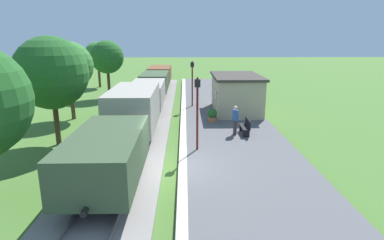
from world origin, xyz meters
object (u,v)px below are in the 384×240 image
at_px(tree_trackside_mid, 51,73).
at_px(lamp_post_far, 192,75).
at_px(tree_trackside_far, 69,66).
at_px(potted_planter, 212,115).
at_px(station_hut, 236,93).
at_px(tree_field_distant, 98,55).
at_px(freight_train, 147,95).
at_px(person_waiting, 235,119).
at_px(lamp_post_near, 197,100).
at_px(tree_field_left, 107,57).
at_px(bench_near_hut, 246,126).

bearing_deg(tree_trackside_mid, lamp_post_far, 48.97).
xyz_separation_m(tree_trackside_mid, tree_trackside_far, (-1.07, 5.67, -0.12)).
bearing_deg(potted_planter, station_hut, 57.07).
height_order(station_hut, tree_field_distant, tree_field_distant).
relative_size(freight_train, station_hut, 5.62).
xyz_separation_m(person_waiting, lamp_post_far, (-2.31, 7.95, 1.62)).
relative_size(potted_planter, lamp_post_near, 0.25).
relative_size(freight_train, tree_trackside_far, 5.91).
relative_size(person_waiting, tree_field_left, 0.31).
xyz_separation_m(potted_planter, lamp_post_far, (-1.23, 5.10, 2.08)).
distance_m(bench_near_hut, tree_trackside_far, 12.98).
xyz_separation_m(station_hut, tree_field_distant, (-13.93, 13.90, 2.08)).
bearing_deg(tree_field_left, bench_near_hut, -49.99).
relative_size(person_waiting, tree_trackside_far, 0.31).
bearing_deg(tree_field_left, tree_field_distant, 111.42).
xyz_separation_m(lamp_post_far, tree_field_distant, (-10.65, 11.96, 0.93)).
relative_size(bench_near_hut, potted_planter, 1.64).
xyz_separation_m(person_waiting, lamp_post_near, (-2.31, -2.49, 1.62)).
height_order(freight_train, tree_field_distant, tree_field_distant).
bearing_deg(freight_train, tree_trackside_far, -164.82).
height_order(lamp_post_far, tree_field_left, tree_field_left).
distance_m(bench_near_hut, tree_field_left, 17.28).
distance_m(person_waiting, potted_planter, 3.08).
bearing_deg(station_hut, tree_trackside_mid, -147.95).
bearing_deg(person_waiting, tree_field_left, -63.42).
bearing_deg(bench_near_hut, lamp_post_far, 110.50).
bearing_deg(station_hut, person_waiting, -99.17).
bearing_deg(tree_trackside_mid, freight_train, 59.84).
xyz_separation_m(person_waiting, tree_field_left, (-10.28, 13.07, 2.73)).
xyz_separation_m(potted_planter, lamp_post_near, (-1.23, -5.33, 2.08)).
bearing_deg(lamp_post_far, tree_trackside_far, -160.38).
bearing_deg(person_waiting, bench_near_hut, 173.80).
relative_size(tree_field_left, tree_field_distant, 1.04).
xyz_separation_m(station_hut, tree_field_left, (-11.25, 7.06, 2.26)).
relative_size(person_waiting, lamp_post_near, 0.46).
xyz_separation_m(tree_trackside_far, tree_field_left, (0.73, 8.23, 0.08)).
distance_m(tree_trackside_far, tree_field_left, 8.26).
xyz_separation_m(person_waiting, potted_planter, (-1.08, 2.84, -0.46)).
bearing_deg(tree_field_distant, tree_trackside_mid, -81.71).
bearing_deg(tree_field_distant, person_waiting, -56.93).
height_order(freight_train, bench_near_hut, freight_train).
relative_size(station_hut, lamp_post_near, 1.57).
height_order(freight_train, tree_trackside_far, tree_trackside_far).
distance_m(person_waiting, lamp_post_far, 8.43).
relative_size(freight_train, tree_field_left, 5.94).
bearing_deg(person_waiting, tree_trackside_mid, -6.86).
height_order(freight_train, station_hut, station_hut).
distance_m(person_waiting, tree_field_left, 16.85).
height_order(person_waiting, tree_trackside_far, tree_trackside_far).
bearing_deg(bench_near_hut, freight_train, 136.27).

